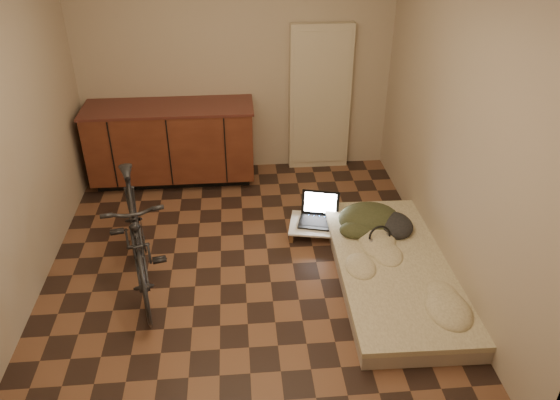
{
  "coord_description": "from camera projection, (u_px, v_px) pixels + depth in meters",
  "views": [
    {
      "loc": [
        -0.02,
        -3.96,
        3.06
      ],
      "look_at": [
        0.34,
        0.22,
        0.55
      ],
      "focal_mm": 35.0,
      "sensor_mm": 36.0,
      "label": 1
    }
  ],
  "objects": [
    {
      "name": "mouse",
      "position": [
        352.0,
        229.0,
        5.24
      ],
      "size": [
        0.09,
        0.11,
        0.03
      ],
      "primitive_type": "ellipsoid",
      "rotation": [
        0.0,
        0.0,
        -0.35
      ],
      "color": "silver",
      "rests_on": "lap_desk"
    },
    {
      "name": "futon",
      "position": [
        394.0,
        270.0,
        4.76
      ],
      "size": [
        1.03,
        2.07,
        0.18
      ],
      "rotation": [
        0.0,
        0.0,
        -0.02
      ],
      "color": "#AC9B89",
      "rests_on": "ground"
    },
    {
      "name": "lap_desk",
      "position": [
        324.0,
        225.0,
        5.36
      ],
      "size": [
        0.75,
        0.56,
        0.11
      ],
      "rotation": [
        0.0,
        0.0,
        -0.2
      ],
      "color": "brown",
      "rests_on": "ground"
    },
    {
      "name": "cabinets",
      "position": [
        172.0,
        143.0,
        6.12
      ],
      "size": [
        1.84,
        0.62,
        0.91
      ],
      "color": "black",
      "rests_on": "ground"
    },
    {
      "name": "headphones",
      "position": [
        380.0,
        236.0,
        4.92
      ],
      "size": [
        0.28,
        0.26,
        0.16
      ],
      "primitive_type": null,
      "rotation": [
        0.0,
        0.0,
        0.2
      ],
      "color": "black",
      "rests_on": "futon"
    },
    {
      "name": "clothing_pile",
      "position": [
        376.0,
        214.0,
        5.16
      ],
      "size": [
        0.63,
        0.53,
        0.25
      ],
      "primitive_type": null,
      "rotation": [
        0.0,
        0.0,
        -0.02
      ],
      "color": "#32361F",
      "rests_on": "futon"
    },
    {
      "name": "room_shell",
      "position": [
        239.0,
        135.0,
        4.29
      ],
      "size": [
        3.5,
        4.0,
        2.6
      ],
      "color": "brown",
      "rests_on": "ground"
    },
    {
      "name": "bicycle",
      "position": [
        135.0,
        229.0,
        4.51
      ],
      "size": [
        0.84,
        1.74,
        1.08
      ],
      "primitive_type": "imported",
      "rotation": [
        0.0,
        0.0,
        0.22
      ],
      "color": "black",
      "rests_on": "ground"
    },
    {
      "name": "appliance_panel",
      "position": [
        320.0,
        99.0,
        6.25
      ],
      "size": [
        0.7,
        0.1,
        1.7
      ],
      "primitive_type": "cube",
      "color": "beige",
      "rests_on": "ground"
    },
    {
      "name": "laptop",
      "position": [
        319.0,
        216.0,
        5.38
      ],
      "size": [
        0.45,
        0.42,
        0.26
      ],
      "rotation": [
        0.0,
        0.0,
        -0.26
      ],
      "color": "black",
      "rests_on": "lap_desk"
    }
  ]
}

